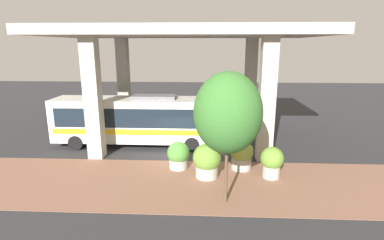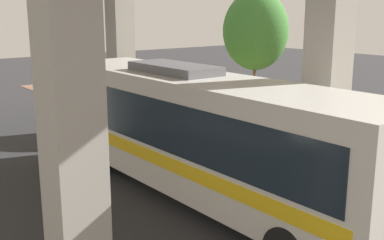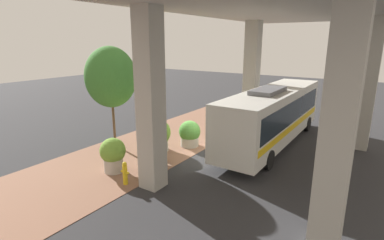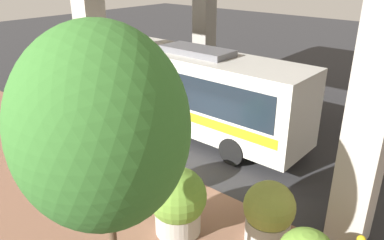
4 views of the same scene
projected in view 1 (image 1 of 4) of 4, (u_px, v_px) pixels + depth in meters
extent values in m
plane|color=#2D2D30|center=(179.00, 161.00, 18.38)|extent=(80.00, 80.00, 0.00)
cube|color=#845B47|center=(173.00, 183.00, 15.47)|extent=(6.00, 40.00, 0.02)
cube|color=#ADA89E|center=(267.00, 100.00, 17.70)|extent=(0.90, 0.90, 7.49)
cube|color=#ADA89E|center=(93.00, 99.00, 18.19)|extent=(0.90, 0.90, 7.49)
cube|color=#ADA89E|center=(250.00, 85.00, 24.48)|extent=(0.90, 0.90, 7.49)
cube|color=#ADA89E|center=(124.00, 84.00, 24.97)|extent=(0.90, 0.90, 7.49)
cube|color=#ADA89E|center=(183.00, 32.00, 20.35)|extent=(9.40, 18.47, 0.60)
cube|color=silver|center=(138.00, 119.00, 20.87)|extent=(2.51, 11.68, 2.91)
cube|color=#19232D|center=(138.00, 114.00, 20.79)|extent=(2.55, 10.75, 1.28)
cube|color=yellow|center=(139.00, 127.00, 21.02)|extent=(2.55, 11.10, 0.35)
cube|color=slate|center=(154.00, 97.00, 20.43)|extent=(1.25, 2.92, 0.24)
cylinder|color=black|center=(76.00, 143.00, 20.27)|extent=(0.28, 1.00, 1.00)
cylinder|color=black|center=(89.00, 133.00, 22.54)|extent=(0.28, 1.00, 1.00)
cylinder|color=black|center=(192.00, 145.00, 19.90)|extent=(0.28, 1.00, 1.00)
cylinder|color=black|center=(193.00, 134.00, 22.18)|extent=(0.28, 1.00, 1.00)
cylinder|color=gold|center=(277.00, 160.00, 17.40)|extent=(0.21, 0.21, 0.91)
sphere|color=gold|center=(278.00, 151.00, 17.27)|extent=(0.20, 0.20, 0.20)
cylinder|color=gold|center=(278.00, 158.00, 17.21)|extent=(0.13, 0.09, 0.09)
cylinder|color=gold|center=(277.00, 156.00, 17.52)|extent=(0.13, 0.09, 0.09)
cylinder|color=#ADA89E|center=(179.00, 163.00, 17.28)|extent=(1.08, 1.08, 0.57)
sphere|color=#4C8C38|center=(178.00, 153.00, 17.12)|extent=(1.30, 1.30, 1.30)
sphere|color=orange|center=(181.00, 156.00, 17.30)|extent=(0.38, 0.38, 0.38)
cylinder|color=#ADA89E|center=(241.00, 163.00, 17.18)|extent=(1.13, 1.13, 0.70)
sphere|color=olive|center=(242.00, 151.00, 17.01)|extent=(1.30, 1.30, 1.30)
sphere|color=#993F8C|center=(243.00, 154.00, 17.19)|extent=(0.40, 0.40, 0.40)
cylinder|color=#ADA89E|center=(207.00, 171.00, 16.11)|extent=(1.20, 1.20, 0.69)
sphere|color=olive|center=(207.00, 158.00, 15.92)|extent=(1.51, 1.51, 1.51)
sphere|color=orange|center=(209.00, 161.00, 16.12)|extent=(0.42, 0.42, 0.42)
cylinder|color=#ADA89E|center=(271.00, 171.00, 16.05)|extent=(0.92, 0.92, 0.76)
sphere|color=olive|center=(272.00, 158.00, 15.87)|extent=(1.23, 1.23, 1.23)
sphere|color=#993F8C|center=(273.00, 161.00, 16.03)|extent=(0.32, 0.32, 0.32)
cylinder|color=brown|center=(226.00, 169.00, 13.18)|extent=(0.15, 0.15, 3.29)
ellipsoid|color=#38722D|center=(228.00, 113.00, 12.56)|extent=(2.91, 2.91, 3.49)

